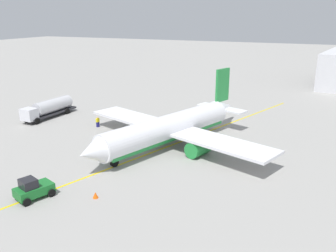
{
  "coord_description": "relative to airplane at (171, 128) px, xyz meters",
  "views": [
    {
      "loc": [
        42.87,
        18.99,
        17.62
      ],
      "look_at": [
        0.0,
        0.0,
        3.0
      ],
      "focal_mm": 38.36,
      "sensor_mm": 36.0,
      "label": 1
    }
  ],
  "objects": [
    {
      "name": "ground_plane",
      "position": [
        0.48,
        -0.17,
        -2.58
      ],
      "size": [
        400.0,
        400.0,
        0.0
      ],
      "primitive_type": "plane",
      "color": "#9E9B96"
    },
    {
      "name": "refueling_worker",
      "position": [
        -3.24,
        -14.38,
        -1.76
      ],
      "size": [
        0.57,
        0.44,
        1.71
      ],
      "color": "navy",
      "rests_on": "ground"
    },
    {
      "name": "fuel_tanker",
      "position": [
        -4.53,
        -25.58,
        -0.85
      ],
      "size": [
        11.37,
        3.27,
        3.15
      ],
      "color": "#2D2D33",
      "rests_on": "ground"
    },
    {
      "name": "airplane",
      "position": [
        0.0,
        0.0,
        0.0
      ],
      "size": [
        29.05,
        30.65,
        9.52
      ],
      "color": "white",
      "rests_on": "ground"
    },
    {
      "name": "pushback_tug",
      "position": [
        19.37,
        -6.53,
        -1.57
      ],
      "size": [
        4.07,
        3.32,
        2.2
      ],
      "color": "#196B28",
      "rests_on": "ground"
    },
    {
      "name": "safety_cone_nose",
      "position": [
        16.84,
        -0.88,
        -2.26
      ],
      "size": [
        0.58,
        0.58,
        0.64
      ],
      "primitive_type": "cone",
      "color": "#F2590F",
      "rests_on": "ground"
    },
    {
      "name": "taxi_line_marking",
      "position": [
        0.48,
        -0.17,
        -2.57
      ],
      "size": [
        66.46,
        23.47,
        0.01
      ],
      "primitive_type": "cube",
      "rotation": [
        0.0,
        0.0,
        -0.34
      ],
      "color": "yellow",
      "rests_on": "ground"
    }
  ]
}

